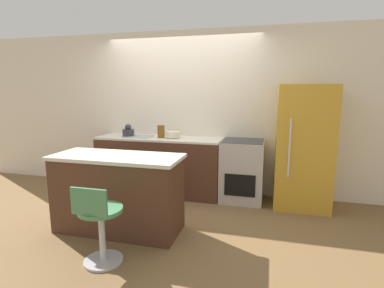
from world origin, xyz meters
TOP-DOWN VIEW (x-y plane):
  - ground_plane at (0.00, 0.00)m, footprint 14.00×14.00m
  - wall_back at (0.00, 0.63)m, footprint 8.00×0.06m
  - back_counter at (-0.30, 0.31)m, footprint 2.01×0.58m
  - kitchen_island at (-0.30, -1.07)m, footprint 1.52×0.63m
  - oven_range at (1.03, 0.31)m, footprint 0.63×0.60m
  - refrigerator at (1.88, 0.28)m, footprint 0.75×0.67m
  - stool_chair at (-0.11, -1.77)m, footprint 0.42×0.42m
  - kettle at (-0.84, 0.31)m, footprint 0.19×0.19m
  - mixing_bowl at (-0.07, 0.31)m, footprint 0.22×0.22m
  - canister_jar at (-0.27, 0.31)m, footprint 0.12×0.12m

SIDE VIEW (x-z plane):
  - ground_plane at x=0.00m, z-range 0.00..0.00m
  - stool_chair at x=-0.11m, z-range -0.01..0.80m
  - back_counter at x=-0.30m, z-range 0.00..0.92m
  - kitchen_island at x=-0.30m, z-range 0.00..0.92m
  - oven_range at x=1.03m, z-range 0.00..0.92m
  - refrigerator at x=1.88m, z-range 0.00..1.74m
  - mixing_bowl at x=-0.07m, z-range 0.93..1.02m
  - kettle at x=-0.84m, z-range 0.90..1.10m
  - canister_jar at x=-0.27m, z-range 0.93..1.11m
  - wall_back at x=0.00m, z-range 0.00..2.60m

